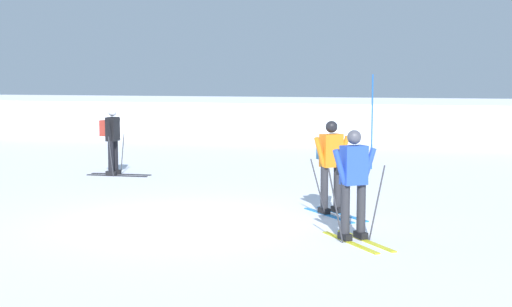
{
  "coord_description": "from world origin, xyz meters",
  "views": [
    {
      "loc": [
        4.4,
        -12.07,
        2.58
      ],
      "look_at": [
        0.58,
        3.03,
        0.9
      ],
      "focal_mm": 52.75,
      "sensor_mm": 36.0,
      "label": 1
    }
  ],
  "objects_px": {
    "skier_blue": "(353,179)",
    "skier_orange": "(330,162)",
    "skier_black": "(112,138)",
    "trail_marker_pole": "(372,122)"
  },
  "relations": [
    {
      "from": "skier_blue",
      "to": "skier_black",
      "type": "relative_size",
      "value": 1.0
    },
    {
      "from": "skier_orange",
      "to": "trail_marker_pole",
      "type": "height_order",
      "value": "trail_marker_pole"
    },
    {
      "from": "skier_blue",
      "to": "trail_marker_pole",
      "type": "bearing_deg",
      "value": 93.59
    },
    {
      "from": "skier_blue",
      "to": "skier_orange",
      "type": "bearing_deg",
      "value": 107.59
    },
    {
      "from": "skier_black",
      "to": "trail_marker_pole",
      "type": "bearing_deg",
      "value": 24.45
    },
    {
      "from": "skier_black",
      "to": "trail_marker_pole",
      "type": "distance_m",
      "value": 6.85
    },
    {
      "from": "skier_blue",
      "to": "trail_marker_pole",
      "type": "height_order",
      "value": "trail_marker_pole"
    },
    {
      "from": "skier_blue",
      "to": "skier_orange",
      "type": "relative_size",
      "value": 1.0
    },
    {
      "from": "skier_orange",
      "to": "trail_marker_pole",
      "type": "xyz_separation_m",
      "value": [
        0.11,
        6.66,
        0.31
      ]
    },
    {
      "from": "skier_blue",
      "to": "skier_black",
      "type": "bearing_deg",
      "value": 138.89
    }
  ]
}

